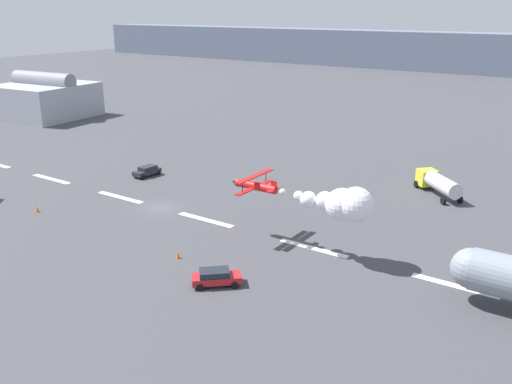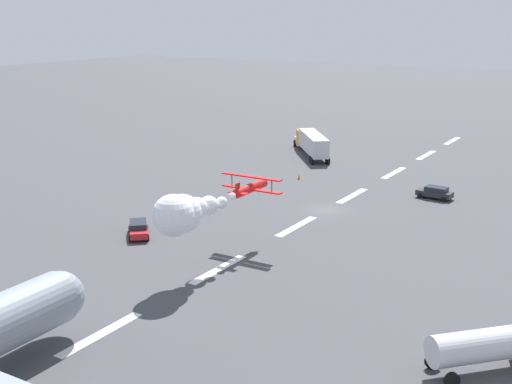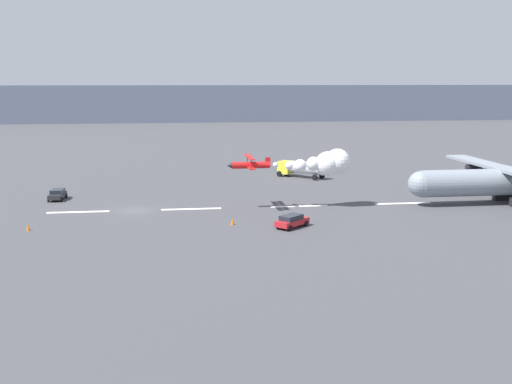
{
  "view_description": "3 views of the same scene",
  "coord_description": "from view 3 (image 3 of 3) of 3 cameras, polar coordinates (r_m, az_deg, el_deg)",
  "views": [
    {
      "loc": [
        47.95,
        -48.33,
        24.38
      ],
      "look_at": [
        15.34,
        -0.86,
        5.25
      ],
      "focal_mm": 39.34,
      "sensor_mm": 36.0,
      "label": 1
    },
    {
      "loc": [
        68.41,
        32.4,
        22.12
      ],
      "look_at": [
        12.7,
        -1.85,
        4.77
      ],
      "focal_mm": 47.25,
      "sensor_mm": 36.0,
      "label": 2
    },
    {
      "loc": [
        5.01,
        -83.37,
        17.14
      ],
      "look_at": [
        16.14,
        0.0,
        2.11
      ],
      "focal_mm": 44.4,
      "sensor_mm": 36.0,
      "label": 3
    }
  ],
  "objects": [
    {
      "name": "ground_plane",
      "position": [
        85.26,
        -10.82,
        -1.65
      ],
      "size": [
        440.0,
        440.0,
        0.0
      ],
      "primitive_type": "plane",
      "color": "#424247",
      "rests_on": "ground"
    },
    {
      "name": "runway_stripe_3",
      "position": [
        86.01,
        -15.74,
        -1.74
      ],
      "size": [
        8.0,
        0.9,
        0.01
      ],
      "primitive_type": "cube",
      "color": "white",
      "rests_on": "ground"
    },
    {
      "name": "runway_stripe_4",
      "position": [
        85.15,
        -5.85,
        -1.53
      ],
      "size": [
        8.0,
        0.9,
        0.01
      ],
      "primitive_type": "cube",
      "color": "white",
      "rests_on": "ground"
    },
    {
      "name": "runway_stripe_5",
      "position": [
        86.83,
        3.94,
        -1.27
      ],
      "size": [
        8.0,
        0.9,
        0.01
      ],
      "primitive_type": "cube",
      "color": "white",
      "rests_on": "ground"
    },
    {
      "name": "runway_stripe_6",
      "position": [
        90.9,
        13.1,
        -1.0
      ],
      "size": [
        8.0,
        0.9,
        0.01
      ],
      "primitive_type": "cube",
      "color": "white",
      "rests_on": "ground"
    },
    {
      "name": "mountain_ridge_distant",
      "position": [
        262.74,
        -8.78,
        7.9
      ],
      "size": [
        396.0,
        16.0,
        14.85
      ],
      "primitive_type": "cube",
      "color": "slate",
      "rests_on": "ground"
    },
    {
      "name": "cargo_transport_plane",
      "position": [
        94.19,
        21.19,
        0.96
      ],
      "size": [
        27.05,
        32.57,
        10.92
      ],
      "color": "gray",
      "rests_on": "ground"
    },
    {
      "name": "stunt_biplane_red",
      "position": [
        85.62,
        6.23,
        2.6
      ],
      "size": [
        16.75,
        6.44,
        3.64
      ],
      "color": "red"
    },
    {
      "name": "fuel_tanker_truck",
      "position": [
        111.76,
        4.03,
        2.19
      ],
      "size": [
        7.92,
        7.7,
        2.9
      ],
      "color": "yellow",
      "rests_on": "ground"
    },
    {
      "name": "followme_car_yellow",
      "position": [
        74.2,
        3.26,
        -2.6
      ],
      "size": [
        4.54,
        4.38,
        1.52
      ],
      "color": "#B21E23",
      "rests_on": "ground"
    },
    {
      "name": "airport_staff_sedan",
      "position": [
        95.47,
        -17.45,
        -0.19
      ],
      "size": [
        2.26,
        4.42,
        1.52
      ],
      "color": "#262628",
      "rests_on": "ground"
    },
    {
      "name": "traffic_cone_near",
      "position": [
        77.25,
        -19.83,
        -3.01
      ],
      "size": [
        0.44,
        0.44,
        0.75
      ],
      "primitive_type": "cone",
      "color": "orange",
      "rests_on": "ground"
    },
    {
      "name": "traffic_cone_far",
      "position": [
        75.6,
        -2.13,
        -2.69
      ],
      "size": [
        0.44,
        0.44,
        0.75
      ],
      "primitive_type": "cone",
      "color": "orange",
      "rests_on": "ground"
    }
  ]
}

